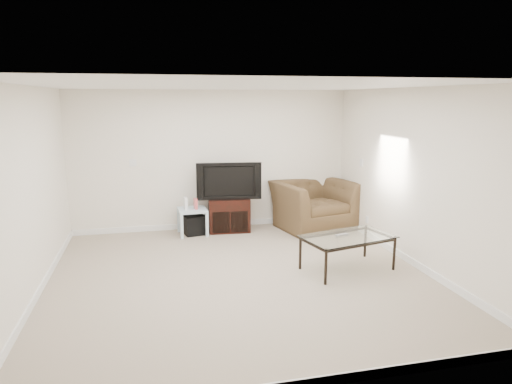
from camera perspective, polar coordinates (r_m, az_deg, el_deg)
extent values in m
plane|color=tan|center=(6.22, -2.00, -10.55)|extent=(5.00, 5.00, 0.00)
plane|color=white|center=(5.77, -2.18, 13.13)|extent=(5.00, 5.00, 0.00)
cube|color=silver|center=(8.30, -5.43, 3.96)|extent=(5.00, 0.02, 2.50)
cube|color=silver|center=(5.93, -26.53, -0.28)|extent=(0.02, 5.00, 2.50)
cube|color=silver|center=(6.80, 19.08, 1.68)|extent=(0.02, 5.00, 2.50)
cube|color=white|center=(8.22, -15.14, 3.54)|extent=(0.12, 0.02, 0.12)
cube|color=white|center=(8.17, 13.07, 3.59)|extent=(0.02, 0.09, 0.13)
cube|color=white|center=(8.09, 13.70, -3.38)|extent=(0.02, 0.08, 0.12)
cube|color=black|center=(8.15, -3.40, -1.48)|extent=(0.45, 0.33, 0.06)
imported|color=black|center=(8.08, -3.44, 1.50)|extent=(1.07, 0.33, 0.66)
cube|color=black|center=(8.12, -7.74, -4.09)|extent=(0.41, 0.41, 0.35)
cube|color=white|center=(7.97, -8.80, -1.43)|extent=(0.06, 0.16, 0.21)
cube|color=#CC4C4C|center=(7.99, -7.57, -1.46)|extent=(0.06, 0.14, 0.18)
imported|color=brown|center=(8.42, 7.24, -0.61)|extent=(1.48, 1.13, 1.16)
cube|color=#B2B2B7|center=(6.45, 10.69, -5.27)|extent=(0.20, 0.10, 0.02)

